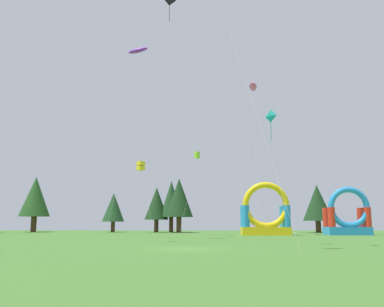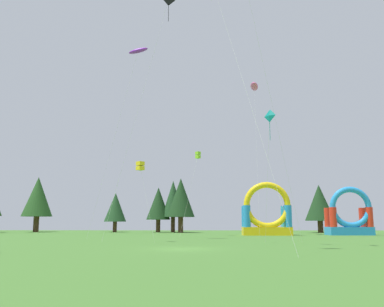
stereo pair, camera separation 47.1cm
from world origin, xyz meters
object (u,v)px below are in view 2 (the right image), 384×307
kite_black_diamond (168,2)px  kite_yellow_box (140,166)px  inflatable_yellow_castle (267,217)px  kite_purple_parafoil (138,51)px  kite_pink_parafoil (254,87)px  inflatable_orange_dome (350,218)px  kite_lime_box (198,155)px  kite_teal_diamond (269,118)px

kite_black_diamond → kite_yellow_box: bearing=130.5°
kite_black_diamond → inflatable_yellow_castle: kite_black_diamond is taller
kite_black_diamond → kite_purple_parafoil: size_ratio=1.04×
kite_pink_parafoil → inflatable_orange_dome: kite_pink_parafoil is taller
kite_yellow_box → kite_lime_box: bearing=73.6°
inflatable_orange_dome → kite_lime_box: bearing=-172.0°
inflatable_yellow_castle → kite_lime_box: bearing=-169.5°
kite_teal_diamond → inflatable_yellow_castle: bearing=83.3°
kite_pink_parafoil → kite_purple_parafoil: size_ratio=1.04×
kite_yellow_box → inflatable_orange_dome: kite_yellow_box is taller
kite_teal_diamond → inflatable_yellow_castle: kite_teal_diamond is taller
kite_black_diamond → kite_purple_parafoil: (-4.42, 9.81, -0.58)m
kite_lime_box → inflatable_orange_dome: 22.58m
kite_black_diamond → kite_purple_parafoil: kite_black_diamond is taller
kite_lime_box → kite_purple_parafoil: 16.34m
kite_teal_diamond → kite_purple_parafoil: (-13.15, 11.01, 10.82)m
kite_purple_parafoil → inflatable_orange_dome: kite_purple_parafoil is taller
kite_teal_diamond → kite_black_diamond: bearing=172.2°
kite_purple_parafoil → inflatable_orange_dome: (27.36, 13.48, -19.00)m
kite_black_diamond → inflatable_orange_dome: 38.11m
inflatable_orange_dome → inflatable_yellow_castle: bearing=-174.1°
kite_teal_diamond → inflatable_orange_dome: kite_teal_diamond is taller
kite_teal_diamond → inflatable_yellow_castle: (2.73, 23.30, -7.98)m
inflatable_orange_dome → kite_purple_parafoil: bearing=-153.8°
kite_pink_parafoil → kite_purple_parafoil: kite_pink_parafoil is taller
kite_yellow_box → kite_black_diamond: bearing=-49.5°
kite_lime_box → kite_purple_parafoil: (-6.61, -10.56, 10.56)m
kite_black_diamond → kite_pink_parafoil: bearing=67.4°
kite_purple_parafoil → inflatable_yellow_castle: bearing=37.7°
kite_teal_diamond → kite_black_diamond: kite_black_diamond is taller
kite_yellow_box → inflatable_yellow_castle: (14.30, 18.79, -4.55)m
kite_pink_parafoil → kite_purple_parafoil: bearing=-133.9°
kite_teal_diamond → inflatable_yellow_castle: size_ratio=1.54×
kite_black_diamond → kite_pink_parafoil: 27.55m
inflatable_yellow_castle → kite_yellow_box: bearing=-127.3°
kite_teal_diamond → kite_yellow_box: size_ratio=1.48×
kite_yellow_box → kite_purple_parafoil: (-1.59, 6.50, 14.24)m
kite_lime_box → inflatable_yellow_castle: (9.27, 1.72, -8.23)m
kite_yellow_box → kite_lime_box: (5.02, 17.06, 3.68)m
kite_lime_box → kite_purple_parafoil: size_ratio=0.51×
kite_pink_parafoil → inflatable_yellow_castle: size_ratio=3.16×
kite_purple_parafoil → inflatable_yellow_castle: 27.51m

